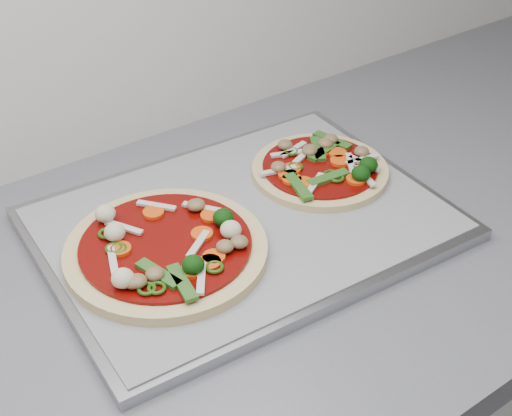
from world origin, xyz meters
TOP-DOWN VIEW (x-y plane):
  - base_cabinet at (0.00, 1.30)m, footprint 3.60×0.60m
  - baking_tray at (-0.49, 1.34)m, footprint 0.49×0.38m
  - parchment at (-0.49, 1.34)m, footprint 0.47×0.35m
  - pizza_left at (-0.60, 1.33)m, footprint 0.31×0.31m
  - pizza_right at (-0.35, 1.36)m, footprint 0.20×0.20m

SIDE VIEW (x-z plane):
  - base_cabinet at x=0.00m, z-range 0.00..0.86m
  - baking_tray at x=-0.49m, z-range 0.90..0.92m
  - parchment at x=-0.49m, z-range 0.92..0.92m
  - pizza_right at x=-0.35m, z-range 0.91..0.94m
  - pizza_left at x=-0.60m, z-range 0.91..0.95m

